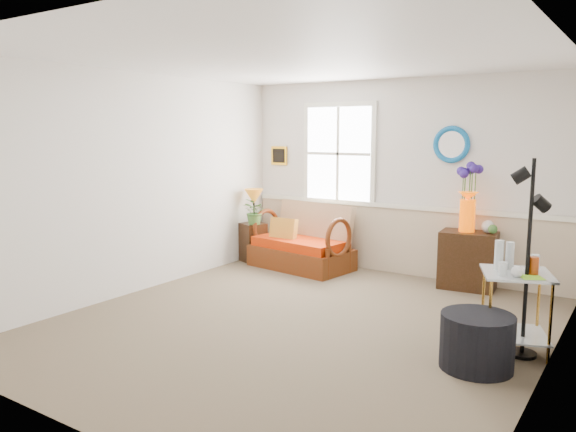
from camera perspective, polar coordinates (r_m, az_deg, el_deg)
The scene contains 19 objects.
floor at distance 5.73m, azimuth 1.06°, elevation -10.89°, with size 4.50×5.00×0.01m, color brown.
ceiling at distance 5.45m, azimuth 1.14°, elevation 15.86°, with size 4.50×5.00×0.01m, color white.
walls at distance 5.44m, azimuth 1.10°, elevation 2.14°, with size 4.51×5.01×2.60m.
wainscot at distance 7.75m, azimuth 10.94°, elevation -2.44°, with size 4.46×0.02×0.90m, color #CAB495.
chair_rail at distance 7.67m, azimuth 11.01°, elevation 1.00°, with size 4.46×0.04×0.06m, color white.
window at distance 8.00m, azimuth 5.15°, elevation 6.31°, with size 1.14×0.06×1.44m, color white, non-canonical shape.
picture at distance 8.54m, azimuth -0.89°, elevation 6.15°, with size 0.28×0.03×0.28m, color gold.
mirror at distance 7.38m, azimuth 16.29°, elevation 6.99°, with size 0.47×0.47×0.07m, color #1E85CA.
loveseat at distance 7.88m, azimuth 1.35°, elevation -2.08°, with size 1.39×0.79×0.91m, color #6B2208, non-canonical shape.
throw_pillow at distance 7.93m, azimuth -0.49°, elevation -1.67°, with size 0.41×0.10×0.41m, color #BA6115, non-canonical shape.
lamp_stand at distance 8.35m, azimuth -3.58°, elevation -2.67°, with size 0.32×0.32×0.57m, color #351C10, non-canonical shape.
table_lamp at distance 8.25m, azimuth -3.48°, elevation 0.99°, with size 0.28×0.28×0.51m, color #BB6B19, non-canonical shape.
potted_plant at distance 8.15m, azimuth -3.35°, elevation 0.16°, with size 0.35×0.38×0.30m, color #437733.
cabinet at distance 7.22m, azimuth 17.81°, elevation -4.30°, with size 0.66×0.42×0.71m, color #351C10, non-canonical shape.
flower_vase at distance 7.11m, azimuth 17.83°, elevation 1.73°, with size 0.24×0.24×0.82m, color #E64D00, non-canonical shape.
side_table at distance 5.32m, azimuth 22.04°, elevation -9.05°, with size 0.56×0.56×0.71m, color #A07028, non-canonical shape.
tabletop_items at distance 5.19m, azimuth 22.39°, elevation -3.97°, with size 0.44×0.44×0.26m, color silver, non-canonical shape.
floor_lamp at distance 5.14m, azimuth 23.18°, elevation -4.06°, with size 0.24×0.24×1.69m, color black, non-canonical shape.
ottoman at distance 4.90m, azimuth 18.64°, elevation -11.99°, with size 0.59×0.59×0.45m, color black.
Camera 1 is at (2.89, -4.57, 1.91)m, focal length 35.00 mm.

